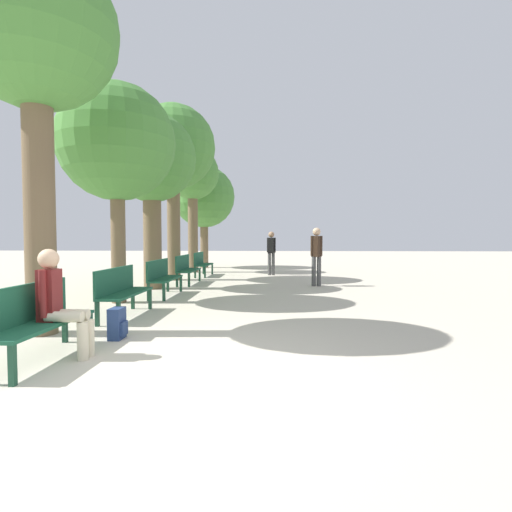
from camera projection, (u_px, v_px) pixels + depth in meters
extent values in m
plane|color=beige|center=(163.00, 377.00, 4.15)|extent=(80.00, 80.00, 0.00)
cube|color=#195138|center=(43.00, 324.00, 4.71)|extent=(0.45, 1.71, 0.04)
cube|color=#195138|center=(26.00, 303.00, 4.71)|extent=(0.04, 1.71, 0.45)
cube|color=#19422D|center=(12.00, 365.00, 3.90)|extent=(0.06, 0.06, 0.41)
cube|color=#19422D|center=(90.00, 328.00, 5.52)|extent=(0.06, 0.06, 0.41)
cube|color=#19422D|center=(65.00, 328.00, 5.54)|extent=(0.06, 0.06, 0.41)
cube|color=#195138|center=(126.00, 293.00, 7.32)|extent=(0.45, 1.71, 0.04)
cube|color=#195138|center=(115.00, 280.00, 7.32)|extent=(0.04, 1.71, 0.45)
cube|color=#19422D|center=(119.00, 314.00, 6.51)|extent=(0.06, 0.06, 0.41)
cube|color=#19422D|center=(150.00, 299.00, 8.13)|extent=(0.06, 0.06, 0.41)
cube|color=#19422D|center=(97.00, 314.00, 6.53)|extent=(0.06, 0.06, 0.41)
cube|color=#19422D|center=(133.00, 299.00, 8.15)|extent=(0.06, 0.06, 0.41)
cube|color=#195138|center=(166.00, 279.00, 9.94)|extent=(0.45, 1.71, 0.04)
cube|color=#195138|center=(158.00, 269.00, 9.94)|extent=(0.04, 1.71, 0.45)
cube|color=#19422D|center=(164.00, 292.00, 9.13)|extent=(0.06, 0.06, 0.41)
cube|color=#19422D|center=(181.00, 284.00, 10.75)|extent=(0.06, 0.06, 0.41)
cube|color=#19422D|center=(149.00, 292.00, 9.15)|extent=(0.06, 0.06, 0.41)
cube|color=#19422D|center=(168.00, 284.00, 10.77)|extent=(0.06, 0.06, 0.41)
cube|color=#195138|center=(189.00, 270.00, 12.55)|extent=(0.45, 1.71, 0.04)
cube|color=#195138|center=(183.00, 262.00, 12.55)|extent=(0.04, 1.71, 0.45)
cube|color=#19422D|center=(189.00, 280.00, 11.75)|extent=(0.06, 0.06, 0.41)
cube|color=#19422D|center=(200.00, 275.00, 13.36)|extent=(0.06, 0.06, 0.41)
cube|color=#19422D|center=(177.00, 280.00, 11.76)|extent=(0.06, 0.06, 0.41)
cube|color=#19422D|center=(189.00, 275.00, 13.38)|extent=(0.06, 0.06, 0.41)
cube|color=#195138|center=(204.00, 265.00, 15.17)|extent=(0.45, 1.71, 0.04)
cube|color=#195138|center=(199.00, 258.00, 15.17)|extent=(0.04, 1.71, 0.45)
cube|color=#19422D|center=(205.00, 272.00, 14.36)|extent=(0.06, 0.06, 0.41)
cube|color=#19422D|center=(212.00, 269.00, 15.98)|extent=(0.06, 0.06, 0.41)
cube|color=#19422D|center=(195.00, 272.00, 14.38)|extent=(0.06, 0.06, 0.41)
cube|color=#19422D|center=(203.00, 269.00, 16.00)|extent=(0.06, 0.06, 0.41)
cylinder|color=brown|center=(40.00, 205.00, 5.94)|extent=(0.44, 0.44, 3.88)
sphere|color=#478438|center=(35.00, 27.00, 5.83)|extent=(2.37, 2.37, 2.37)
cylinder|color=brown|center=(118.00, 239.00, 8.89)|extent=(0.32, 0.32, 2.86)
sphere|color=#478438|center=(117.00, 142.00, 8.80)|extent=(2.57, 2.57, 2.57)
cylinder|color=brown|center=(152.00, 236.00, 11.34)|extent=(0.51, 0.51, 3.03)
sphere|color=#478438|center=(152.00, 157.00, 11.24)|extent=(2.50, 2.50, 2.50)
cylinder|color=brown|center=(174.00, 225.00, 13.68)|extent=(0.44, 0.44, 3.75)
sphere|color=#478438|center=(173.00, 147.00, 13.56)|extent=(2.88, 2.88, 2.88)
cylinder|color=brown|center=(193.00, 230.00, 16.83)|extent=(0.42, 0.42, 3.56)
sphere|color=#478438|center=(193.00, 173.00, 16.72)|extent=(2.21, 2.21, 2.21)
cylinder|color=brown|center=(204.00, 241.00, 19.46)|extent=(0.39, 0.39, 2.63)
sphere|color=#478438|center=(204.00, 197.00, 19.36)|extent=(2.98, 2.98, 2.98)
cylinder|color=beige|center=(64.00, 317.00, 4.73)|extent=(0.44, 0.13, 0.13)
cylinder|color=beige|center=(83.00, 341.00, 4.73)|extent=(0.13, 0.13, 0.45)
cylinder|color=beige|center=(71.00, 314.00, 4.88)|extent=(0.44, 0.13, 0.13)
cylinder|color=beige|center=(89.00, 338.00, 4.88)|extent=(0.13, 0.13, 0.45)
cube|color=maroon|center=(49.00, 295.00, 4.80)|extent=(0.20, 0.24, 0.62)
cylinder|color=maroon|center=(43.00, 294.00, 4.67)|extent=(0.09, 0.09, 0.56)
cylinder|color=maroon|center=(55.00, 291.00, 4.93)|extent=(0.09, 0.09, 0.56)
sphere|color=tan|center=(49.00, 259.00, 4.78)|extent=(0.24, 0.24, 0.24)
cube|color=navy|center=(117.00, 323.00, 5.72)|extent=(0.17, 0.29, 0.45)
cube|color=navy|center=(124.00, 328.00, 5.72)|extent=(0.04, 0.20, 0.20)
cylinder|color=#4C4C4C|center=(269.00, 264.00, 15.55)|extent=(0.12, 0.12, 0.85)
cylinder|color=#4C4C4C|center=(273.00, 264.00, 15.54)|extent=(0.12, 0.12, 0.85)
cube|color=black|center=(271.00, 245.00, 15.51)|extent=(0.28, 0.25, 0.61)
cylinder|color=black|center=(268.00, 245.00, 15.52)|extent=(0.09, 0.09, 0.57)
cylinder|color=black|center=(275.00, 245.00, 15.50)|extent=(0.09, 0.09, 0.57)
sphere|color=#A37A5B|center=(271.00, 235.00, 15.49)|extent=(0.23, 0.23, 0.23)
cylinder|color=#4C4C4C|center=(314.00, 271.00, 12.00)|extent=(0.13, 0.13, 0.88)
cylinder|color=#4C4C4C|center=(319.00, 271.00, 11.99)|extent=(0.13, 0.13, 0.88)
cube|color=black|center=(317.00, 246.00, 11.96)|extent=(0.31, 0.31, 0.63)
cylinder|color=black|center=(312.00, 246.00, 11.97)|extent=(0.09, 0.09, 0.60)
cylinder|color=black|center=(321.00, 246.00, 11.95)|extent=(0.09, 0.09, 0.60)
sphere|color=tan|center=(317.00, 232.00, 11.94)|extent=(0.24, 0.24, 0.24)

